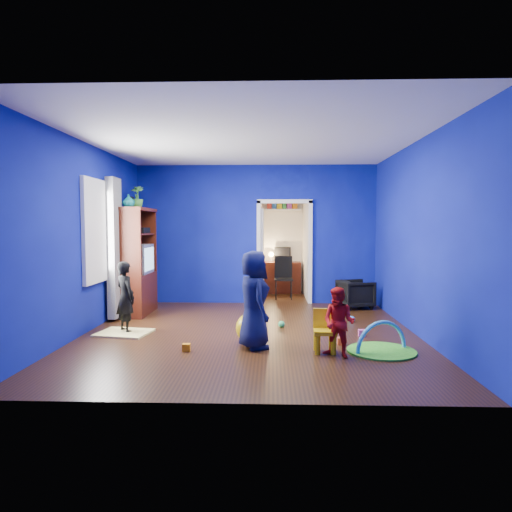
{
  "coord_description": "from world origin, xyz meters",
  "views": [
    {
      "loc": [
        0.33,
        -6.83,
        1.63
      ],
      "look_at": [
        0.08,
        0.4,
        1.15
      ],
      "focal_mm": 32.0,
      "sensor_mm": 36.0,
      "label": 1
    }
  ],
  "objects_px": {
    "vase": "(129,201)",
    "hopper_ball": "(251,328)",
    "tv_armoire": "(135,261)",
    "play_mat": "(381,351)",
    "child_black": "(126,297)",
    "crt_tv": "(137,259)",
    "kid_chair": "(325,333)",
    "folding_chair": "(284,278)",
    "armchair": "(356,294)",
    "toddler_red": "(339,322)",
    "study_desk": "(283,277)",
    "child_navy": "(254,300)"
  },
  "relations": [
    {
      "from": "vase",
      "to": "hopper_ball",
      "type": "distance_m",
      "value": 3.41
    },
    {
      "from": "study_desk",
      "to": "folding_chair",
      "type": "height_order",
      "value": "folding_chair"
    },
    {
      "from": "child_black",
      "to": "crt_tv",
      "type": "distance_m",
      "value": 1.59
    },
    {
      "from": "play_mat",
      "to": "study_desk",
      "type": "relative_size",
      "value": 1.0
    },
    {
      "from": "child_navy",
      "to": "play_mat",
      "type": "height_order",
      "value": "child_navy"
    },
    {
      "from": "play_mat",
      "to": "armchair",
      "type": "bearing_deg",
      "value": 85.63
    },
    {
      "from": "crt_tv",
      "to": "folding_chair",
      "type": "bearing_deg",
      "value": 33.12
    },
    {
      "from": "armchair",
      "to": "child_black",
      "type": "relative_size",
      "value": 0.57
    },
    {
      "from": "crt_tv",
      "to": "play_mat",
      "type": "xyz_separation_m",
      "value": [
        3.92,
        -2.46,
        -1.01
      ]
    },
    {
      "from": "child_navy",
      "to": "crt_tv",
      "type": "bearing_deg",
      "value": 25.1
    },
    {
      "from": "vase",
      "to": "play_mat",
      "type": "height_order",
      "value": "vase"
    },
    {
      "from": "crt_tv",
      "to": "hopper_ball",
      "type": "bearing_deg",
      "value": -43.14
    },
    {
      "from": "tv_armoire",
      "to": "play_mat",
      "type": "bearing_deg",
      "value": -31.86
    },
    {
      "from": "child_black",
      "to": "study_desk",
      "type": "xyz_separation_m",
      "value": [
        2.5,
        4.26,
        -0.17
      ]
    },
    {
      "from": "child_black",
      "to": "play_mat",
      "type": "height_order",
      "value": "child_black"
    },
    {
      "from": "vase",
      "to": "study_desk",
      "type": "relative_size",
      "value": 0.26
    },
    {
      "from": "kid_chair",
      "to": "folding_chair",
      "type": "distance_m",
      "value": 4.34
    },
    {
      "from": "armchair",
      "to": "hopper_ball",
      "type": "xyz_separation_m",
      "value": [
        -1.95,
        -2.77,
        -0.07
      ]
    },
    {
      "from": "tv_armoire",
      "to": "study_desk",
      "type": "height_order",
      "value": "tv_armoire"
    },
    {
      "from": "vase",
      "to": "hopper_ball",
      "type": "relative_size",
      "value": 0.54
    },
    {
      "from": "crt_tv",
      "to": "armchair",
      "type": "bearing_deg",
      "value": 9.59
    },
    {
      "from": "toddler_red",
      "to": "study_desk",
      "type": "bearing_deg",
      "value": 127.23
    },
    {
      "from": "toddler_red",
      "to": "vase",
      "type": "bearing_deg",
      "value": 175.77
    },
    {
      "from": "hopper_ball",
      "to": "crt_tv",
      "type": "bearing_deg",
      "value": 136.86
    },
    {
      "from": "armchair",
      "to": "folding_chair",
      "type": "xyz_separation_m",
      "value": [
        -1.4,
        1.1,
        0.18
      ]
    },
    {
      "from": "armchair",
      "to": "kid_chair",
      "type": "bearing_deg",
      "value": 146.9
    },
    {
      "from": "hopper_ball",
      "to": "folding_chair",
      "type": "bearing_deg",
      "value": 81.84
    },
    {
      "from": "child_black",
      "to": "child_navy",
      "type": "relative_size",
      "value": 0.84
    },
    {
      "from": "kid_chair",
      "to": "play_mat",
      "type": "bearing_deg",
      "value": 5.84
    },
    {
      "from": "tv_armoire",
      "to": "crt_tv",
      "type": "bearing_deg",
      "value": 0.0
    },
    {
      "from": "tv_armoire",
      "to": "crt_tv",
      "type": "relative_size",
      "value": 2.8
    },
    {
      "from": "child_black",
      "to": "child_navy",
      "type": "distance_m",
      "value": 2.16
    },
    {
      "from": "armchair",
      "to": "crt_tv",
      "type": "height_order",
      "value": "crt_tv"
    },
    {
      "from": "hopper_ball",
      "to": "armchair",
      "type": "bearing_deg",
      "value": 54.82
    },
    {
      "from": "toddler_red",
      "to": "hopper_ball",
      "type": "height_order",
      "value": "toddler_red"
    },
    {
      "from": "toddler_red",
      "to": "vase",
      "type": "distance_m",
      "value": 4.45
    },
    {
      "from": "armchair",
      "to": "toddler_red",
      "type": "distance_m",
      "value": 3.51
    },
    {
      "from": "hopper_ball",
      "to": "kid_chair",
      "type": "distance_m",
      "value": 1.07
    },
    {
      "from": "kid_chair",
      "to": "child_black",
      "type": "bearing_deg",
      "value": 163.25
    },
    {
      "from": "armchair",
      "to": "play_mat",
      "type": "xyz_separation_m",
      "value": [
        -0.24,
        -3.17,
        -0.27
      ]
    },
    {
      "from": "armchair",
      "to": "toddler_red",
      "type": "relative_size",
      "value": 0.71
    },
    {
      "from": "child_black",
      "to": "crt_tv",
      "type": "height_order",
      "value": "crt_tv"
    },
    {
      "from": "armchair",
      "to": "crt_tv",
      "type": "xyz_separation_m",
      "value": [
        -4.16,
        -0.7,
        0.74
      ]
    },
    {
      "from": "crt_tv",
      "to": "folding_chair",
      "type": "relative_size",
      "value": 0.76
    },
    {
      "from": "vase",
      "to": "crt_tv",
      "type": "distance_m",
      "value": 1.1
    },
    {
      "from": "crt_tv",
      "to": "play_mat",
      "type": "relative_size",
      "value": 0.79
    },
    {
      "from": "toddler_red",
      "to": "vase",
      "type": "relative_size",
      "value": 3.84
    },
    {
      "from": "tv_armoire",
      "to": "hopper_ball",
      "type": "xyz_separation_m",
      "value": [
        2.25,
        -2.07,
        -0.77
      ]
    },
    {
      "from": "armchair",
      "to": "vase",
      "type": "distance_m",
      "value": 4.68
    },
    {
      "from": "crt_tv",
      "to": "hopper_ball",
      "type": "relative_size",
      "value": 1.66
    }
  ]
}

